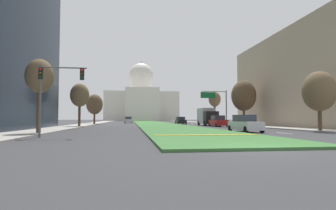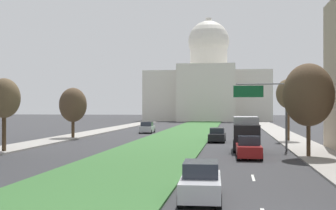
% 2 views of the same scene
% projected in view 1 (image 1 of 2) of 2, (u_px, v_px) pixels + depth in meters
% --- Properties ---
extents(ground_plane, '(287.80, 287.80, 0.00)m').
position_uv_depth(ground_plane, '(150.00, 123.00, 76.12)').
color(ground_plane, '#333335').
extents(grass_median, '(8.57, 117.74, 0.14)m').
position_uv_depth(grass_median, '(152.00, 123.00, 69.65)').
color(grass_median, '#386B33').
rests_on(grass_median, ground_plane).
extents(median_curb_nose, '(7.71, 0.50, 0.04)m').
position_uv_depth(median_curb_nose, '(207.00, 135.00, 19.70)').
color(median_curb_nose, gold).
rests_on(median_curb_nose, grass_median).
extents(lane_dashes_right, '(0.16, 46.44, 0.01)m').
position_uv_depth(lane_dashes_right, '(210.00, 126.00, 48.06)').
color(lane_dashes_right, silver).
rests_on(lane_dashes_right, ground_plane).
extents(sidewalk_left, '(4.00, 117.74, 0.15)m').
position_uv_depth(sidewalk_left, '(90.00, 124.00, 61.19)').
color(sidewalk_left, '#9E9991').
rests_on(sidewalk_left, ground_plane).
extents(sidewalk_right, '(4.00, 117.74, 0.15)m').
position_uv_depth(sidewalk_right, '(214.00, 123.00, 65.16)').
color(sidewalk_right, '#9E9991').
rests_on(sidewalk_right, ground_plane).
extents(midrise_block_right, '(13.05, 28.71, 14.37)m').
position_uv_depth(midrise_block_right, '(312.00, 81.00, 43.06)').
color(midrise_block_right, tan).
rests_on(midrise_block_right, ground_plane).
extents(capitol_building, '(35.99, 28.44, 30.87)m').
position_uv_depth(capitol_building, '(141.00, 102.00, 140.44)').
color(capitol_building, silver).
rests_on(capitol_building, ground_plane).
extents(traffic_light_near_left, '(3.34, 0.35, 5.20)m').
position_uv_depth(traffic_light_near_left, '(53.00, 85.00, 19.63)').
color(traffic_light_near_left, '#515456').
rests_on(traffic_light_near_left, ground_plane).
extents(overhead_guide_sign, '(5.00, 0.20, 6.50)m').
position_uv_depth(overhead_guide_sign, '(217.00, 101.00, 50.36)').
color(overhead_guide_sign, '#515456').
rests_on(overhead_guide_sign, ground_plane).
extents(street_tree_left_near, '(2.32, 2.32, 6.40)m').
position_uv_depth(street_tree_left_near, '(40.00, 77.00, 23.15)').
color(street_tree_left_near, '#4C3823').
rests_on(street_tree_left_near, ground_plane).
extents(street_tree_right_near, '(3.27, 3.27, 6.16)m').
position_uv_depth(street_tree_right_near, '(319.00, 91.00, 27.74)').
color(street_tree_right_near, '#4C3823').
rests_on(street_tree_right_near, ground_plane).
extents(street_tree_left_mid, '(2.90, 2.90, 6.76)m').
position_uv_depth(street_tree_left_mid, '(80.00, 95.00, 42.36)').
color(street_tree_left_mid, '#4C3823').
rests_on(street_tree_left_mid, ground_plane).
extents(street_tree_right_mid, '(4.09, 4.09, 7.70)m').
position_uv_depth(street_tree_right_mid, '(244.00, 96.00, 45.61)').
color(street_tree_right_mid, '#4C3823').
rests_on(street_tree_right_mid, ground_plane).
extents(street_tree_left_far, '(3.56, 3.56, 6.60)m').
position_uv_depth(street_tree_left_far, '(95.00, 104.00, 59.85)').
color(street_tree_left_far, '#4C3823').
rests_on(street_tree_left_far, ground_plane).
extents(street_tree_right_far, '(2.76, 2.76, 7.43)m').
position_uv_depth(street_tree_right_far, '(215.00, 100.00, 62.52)').
color(street_tree_right_far, '#4C3823').
rests_on(street_tree_right_far, ground_plane).
extents(sedan_lead_stopped, '(1.99, 4.59, 1.71)m').
position_uv_depth(sedan_lead_stopped, '(245.00, 124.00, 27.05)').
color(sedan_lead_stopped, '#BCBCC1').
rests_on(sedan_lead_stopped, ground_plane).
extents(sedan_midblock, '(2.05, 4.28, 1.80)m').
position_uv_depth(sedan_midblock, '(218.00, 121.00, 43.64)').
color(sedan_midblock, maroon).
rests_on(sedan_midblock, ground_plane).
extents(sedan_distant, '(1.98, 4.72, 1.66)m').
position_uv_depth(sedan_distant, '(181.00, 121.00, 59.47)').
color(sedan_distant, black).
rests_on(sedan_distant, ground_plane).
extents(sedan_far_horizon, '(2.13, 4.53, 1.76)m').
position_uv_depth(sedan_far_horizon, '(128.00, 120.00, 73.74)').
color(sedan_far_horizon, '#BCBCC1').
rests_on(sedan_far_horizon, ground_plane).
extents(box_truck_delivery, '(2.40, 6.40, 3.20)m').
position_uv_depth(box_truck_delivery, '(207.00, 116.00, 49.84)').
color(box_truck_delivery, black).
rests_on(box_truck_delivery, ground_plane).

